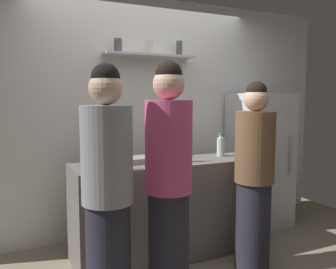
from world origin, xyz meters
name	(u,v)px	position (x,y,z in m)	size (l,w,h in m)	color
back_wall_assembly	(144,116)	(0.00, 1.25, 1.30)	(4.80, 0.32, 2.60)	white
refrigerator	(259,159)	(1.33, 0.85, 0.78)	(0.57, 0.68, 1.56)	silver
counter	(168,207)	(-0.03, 0.54, 0.46)	(1.81, 0.62, 0.92)	#66605B
baking_pan	(141,160)	(-0.29, 0.57, 0.94)	(0.34, 0.24, 0.05)	gray
utensil_holder	(171,151)	(0.07, 0.67, 0.98)	(0.09, 0.09, 0.22)	#B2B2B7
wine_bottle_green_glass	(108,155)	(-0.68, 0.32, 1.05)	(0.07, 0.07, 0.33)	#19471E
wine_bottle_dark_glass	(177,150)	(0.01, 0.43, 1.03)	(0.07, 0.07, 0.30)	black
wine_bottle_amber_glass	(86,158)	(-0.85, 0.35, 1.03)	(0.06, 0.06, 0.30)	#472814
water_bottle_plastic	(221,146)	(0.57, 0.55, 1.02)	(0.08, 0.08, 0.24)	silver
person_brown_jacket	(254,178)	(0.52, -0.05, 0.82)	(0.34, 0.34, 1.65)	#262633
person_pink_top	(169,185)	(-0.38, -0.20, 0.89)	(0.34, 0.34, 1.77)	#262633
person_grey_hoodie	(108,196)	(-0.83, -0.22, 0.86)	(0.34, 0.34, 1.73)	#262633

